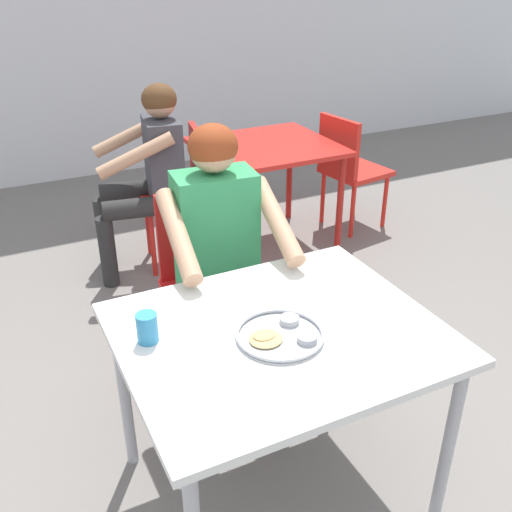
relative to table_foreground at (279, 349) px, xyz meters
name	(u,v)px	position (x,y,z in m)	size (l,w,h in m)	color
ground_plane	(282,498)	(0.01, -0.04, -0.69)	(12.00, 12.00, 0.05)	slate
table_foreground	(279,349)	(0.00, 0.00, 0.00)	(1.04, 0.87, 0.74)	white
thali_tray	(281,335)	(-0.02, -0.04, 0.09)	(0.29, 0.29, 0.03)	#B7BABF
drinking_cup	(147,327)	(-0.41, 0.13, 0.13)	(0.07, 0.07, 0.10)	#338CBF
chair_foreground	(208,272)	(0.08, 0.85, -0.15)	(0.47, 0.45, 0.88)	red
diner_foreground	(222,248)	(0.07, 0.63, 0.08)	(0.53, 0.58, 1.25)	black
table_background_red	(266,157)	(0.93, 1.91, -0.03)	(0.87, 0.81, 0.72)	red
chair_red_left	(183,187)	(0.35, 1.93, -0.14)	(0.46, 0.46, 0.89)	red
chair_red_right	(348,165)	(1.59, 1.90, -0.18)	(0.46, 0.46, 0.84)	red
patron_background	(148,164)	(0.14, 1.92, 0.04)	(0.60, 0.55, 1.18)	#282828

